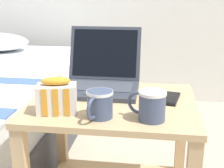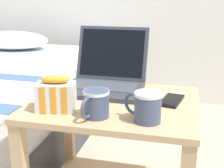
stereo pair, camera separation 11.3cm
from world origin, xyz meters
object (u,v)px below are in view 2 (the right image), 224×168
mug_front_left (147,106)px  mug_front_right (96,103)px  laptop (106,77)px  snack_bag (56,95)px  cell_phone (172,100)px

mug_front_left → mug_front_right: 0.17m
mug_front_left → mug_front_right: mug_front_left is taller
laptop → mug_front_right: 0.32m
laptop → mug_front_left: (0.22, -0.32, 0.00)m
snack_bag → cell_phone: bearing=25.3°
laptop → cell_phone: 0.31m
laptop → snack_bag: bearing=-109.4°
laptop → mug_front_left: 0.39m
laptop → mug_front_right: bearing=-81.0°
laptop → snack_bag: (-0.10, -0.29, 0.01)m
mug_front_right → snack_bag: bearing=170.1°
laptop → cell_phone: size_ratio=2.15×
laptop → cell_phone: (0.29, -0.11, -0.04)m
mug_front_left → cell_phone: mug_front_left is taller
mug_front_right → snack_bag: 0.16m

